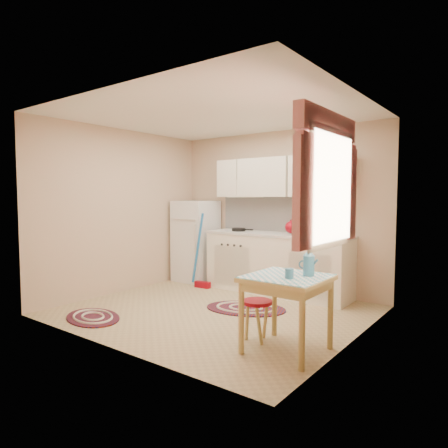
{
  "coord_description": "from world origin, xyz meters",
  "views": [
    {
      "loc": [
        3.15,
        -3.97,
        1.48
      ],
      "look_at": [
        -0.04,
        0.25,
        1.11
      ],
      "focal_mm": 32.0,
      "sensor_mm": 36.0,
      "label": 1
    }
  ],
  "objects_px": {
    "table": "(287,314)",
    "stool": "(257,321)",
    "base_cabinets": "(276,265)",
    "fridge": "(196,241)"
  },
  "relations": [
    {
      "from": "fridge",
      "to": "base_cabinets",
      "type": "relative_size",
      "value": 0.62
    },
    {
      "from": "table",
      "to": "fridge",
      "type": "bearing_deg",
      "value": 145.85
    },
    {
      "from": "base_cabinets",
      "to": "fridge",
      "type": "bearing_deg",
      "value": -178.18
    },
    {
      "from": "base_cabinets",
      "to": "table",
      "type": "relative_size",
      "value": 3.12
    },
    {
      "from": "base_cabinets",
      "to": "stool",
      "type": "xyz_separation_m",
      "value": [
        0.84,
        -1.88,
        -0.23
      ]
    },
    {
      "from": "table",
      "to": "stool",
      "type": "bearing_deg",
      "value": 170.79
    },
    {
      "from": "base_cabinets",
      "to": "stool",
      "type": "relative_size",
      "value": 5.36
    },
    {
      "from": "fridge",
      "to": "stool",
      "type": "xyz_separation_m",
      "value": [
        2.42,
        -1.83,
        -0.49
      ]
    },
    {
      "from": "base_cabinets",
      "to": "table",
      "type": "height_order",
      "value": "base_cabinets"
    },
    {
      "from": "fridge",
      "to": "base_cabinets",
      "type": "height_order",
      "value": "fridge"
    }
  ]
}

